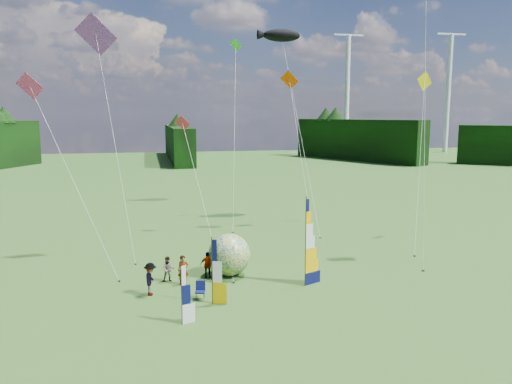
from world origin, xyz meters
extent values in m
plane|color=#50682A|center=(0.00, 0.00, 0.00)|extent=(220.00, 220.00, 0.00)
sphere|color=navy|center=(-2.13, 6.45, 1.29)|extent=(2.64, 2.64, 2.58)
imported|color=#66594C|center=(-5.02, 5.30, 0.87)|extent=(0.65, 0.44, 1.73)
imported|color=#66594C|center=(-5.85, 6.02, 0.76)|extent=(0.76, 0.41, 1.51)
imported|color=#66594C|center=(-6.89, 3.98, 0.90)|extent=(0.61, 1.22, 1.81)
imported|color=#66594C|center=(-3.49, 6.15, 0.81)|extent=(1.01, 0.60, 1.62)
camera|label=1|loc=(-6.87, -22.69, 9.75)|focal=35.00mm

